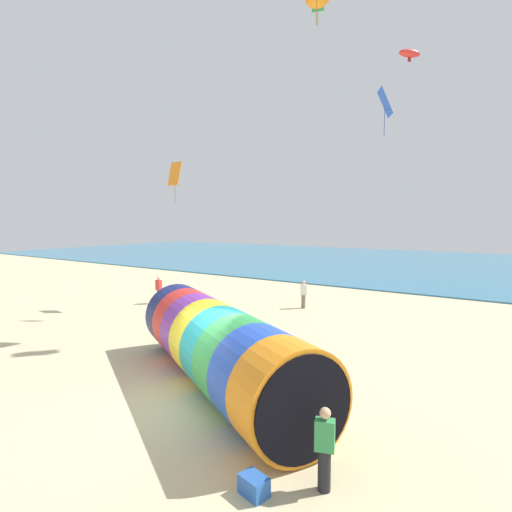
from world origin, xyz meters
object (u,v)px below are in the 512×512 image
at_px(kite_red_parafoil, 410,53).
at_px(bystander_mid_beach, 303,294).
at_px(kite_blue_diamond, 385,103).
at_px(kite_green_diamond, 318,4).
at_px(kite_orange_diamond, 175,174).
at_px(giant_inflatable_tube, 219,346).
at_px(bystander_near_water, 159,289).
at_px(cooler_box, 254,486).
at_px(kite_handler, 325,449).

distance_m(kite_red_parafoil, bystander_mid_beach, 13.97).
xyz_separation_m(kite_blue_diamond, kite_green_diamond, (-2.85, -3.30, 5.00)).
xyz_separation_m(kite_blue_diamond, bystander_mid_beach, (-3.02, -4.38, -11.12)).
height_order(kite_red_parafoil, bystander_mid_beach, kite_red_parafoil).
bearing_deg(kite_blue_diamond, bystander_mid_beach, -124.57).
distance_m(kite_orange_diamond, bystander_mid_beach, 10.06).
height_order(giant_inflatable_tube, bystander_near_water, giant_inflatable_tube).
bearing_deg(bystander_near_water, kite_orange_diamond, 7.80).
bearing_deg(bystander_near_water, giant_inflatable_tube, -34.57).
bearing_deg(kite_orange_diamond, kite_green_diamond, 34.11).
xyz_separation_m(kite_red_parafoil, kite_blue_diamond, (-1.78, 1.94, -1.78)).
height_order(kite_blue_diamond, kite_green_diamond, kite_green_diamond).
relative_size(bystander_mid_beach, cooler_box, 3.05).
height_order(kite_red_parafoil, cooler_box, kite_red_parafoil).
height_order(giant_inflatable_tube, kite_green_diamond, kite_green_diamond).
height_order(kite_handler, bystander_mid_beach, kite_handler).
relative_size(kite_blue_diamond, bystander_mid_beach, 1.75).
bearing_deg(bystander_mid_beach, bystander_near_water, -155.10).
distance_m(kite_green_diamond, cooler_box, 23.64).
height_order(kite_green_diamond, cooler_box, kite_green_diamond).
bearing_deg(bystander_near_water, kite_green_diamond, 30.45).
xyz_separation_m(kite_handler, kite_orange_diamond, (-13.93, 10.11, 6.82)).
xyz_separation_m(giant_inflatable_tube, kite_orange_diamond, (-9.35, 7.54, 6.39)).
distance_m(kite_red_parafoil, kite_blue_diamond, 3.18).
relative_size(giant_inflatable_tube, kite_orange_diamond, 3.95).
bearing_deg(kite_blue_diamond, kite_green_diamond, -130.77).
xyz_separation_m(giant_inflatable_tube, kite_green_diamond, (-2.65, 12.08, 15.69)).
xyz_separation_m(kite_handler, kite_blue_diamond, (-4.38, 17.95, 11.11)).
height_order(kite_handler, kite_red_parafoil, kite_red_parafoil).
xyz_separation_m(giant_inflatable_tube, bystander_mid_beach, (-2.82, 11.01, -0.43)).
height_order(giant_inflatable_tube, kite_orange_diamond, kite_orange_diamond).
xyz_separation_m(giant_inflatable_tube, cooler_box, (3.57, -3.40, -1.05)).
relative_size(kite_handler, kite_blue_diamond, 0.57).
xyz_separation_m(kite_green_diamond, kite_orange_diamond, (-6.70, -4.54, -9.30)).
height_order(kite_blue_diamond, bystander_mid_beach, kite_blue_diamond).
height_order(kite_red_parafoil, kite_blue_diamond, kite_red_parafoil).
bearing_deg(giant_inflatable_tube, bystander_near_water, 145.43).
bearing_deg(cooler_box, kite_orange_diamond, 139.75).
xyz_separation_m(kite_handler, bystander_near_water, (-15.26, 9.93, 0.03)).
height_order(kite_blue_diamond, bystander_near_water, kite_blue_diamond).
relative_size(kite_handler, kite_green_diamond, 0.96).
height_order(kite_orange_diamond, bystander_mid_beach, kite_orange_diamond).
xyz_separation_m(kite_red_parafoil, bystander_near_water, (-12.66, -6.08, -12.86)).
height_order(bystander_mid_beach, cooler_box, bystander_mid_beach).
bearing_deg(kite_orange_diamond, cooler_box, -40.25).
bearing_deg(kite_red_parafoil, giant_inflatable_tube, -98.36).
distance_m(kite_blue_diamond, kite_orange_diamond, 13.08).
bearing_deg(giant_inflatable_tube, kite_blue_diamond, 89.27).
bearing_deg(kite_blue_diamond, bystander_near_water, -143.58).
xyz_separation_m(giant_inflatable_tube, kite_blue_diamond, (0.20, 15.39, 10.69)).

